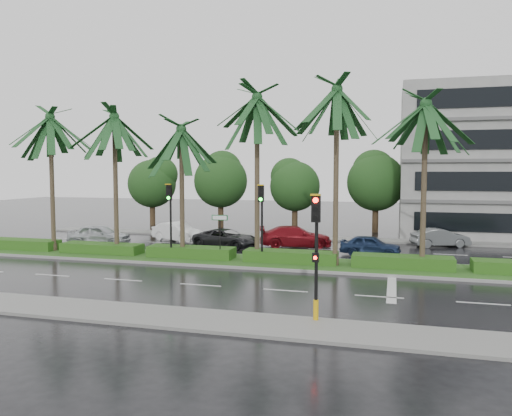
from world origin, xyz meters
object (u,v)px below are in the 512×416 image
(car_white, at_px, (178,232))
(car_red, at_px, (295,237))
(signal_median_left, at_px, (170,210))
(car_darkgrey, at_px, (226,238))
(signal_near, at_px, (316,252))
(car_grey, at_px, (440,238))
(car_silver, at_px, (99,235))
(street_sign, at_px, (220,226))
(car_blue, at_px, (370,245))

(car_white, xyz_separation_m, car_red, (9.00, -0.35, 0.01))
(signal_median_left, bearing_deg, car_white, 111.49)
(car_darkgrey, bearing_deg, signal_median_left, 176.97)
(signal_near, distance_m, car_red, 17.51)
(car_red, height_order, car_grey, car_red)
(car_silver, bearing_deg, car_grey, -84.58)
(street_sign, height_order, car_white, street_sign)
(signal_median_left, distance_m, street_sign, 3.13)
(car_white, relative_size, car_blue, 1.17)
(car_red, relative_size, car_blue, 1.34)
(street_sign, xyz_separation_m, car_blue, (8.15, 4.90, -1.49))
(car_blue, bearing_deg, car_darkgrey, 89.99)
(signal_median_left, distance_m, car_red, 9.69)
(street_sign, xyz_separation_m, car_red, (3.00, 7.08, -1.40))
(car_red, bearing_deg, car_silver, 86.90)
(car_silver, distance_m, car_darkgrey, 9.10)
(car_silver, relative_size, car_grey, 1.12)
(street_sign, relative_size, car_darkgrey, 0.57)
(car_silver, bearing_deg, signal_near, -137.06)
(street_sign, bearing_deg, car_grey, 37.84)
(car_red, relative_size, car_grey, 1.28)
(signal_median_left, distance_m, car_grey, 18.72)
(signal_near, xyz_separation_m, signal_median_left, (-10.00, 9.69, 0.49))
(car_darkgrey, bearing_deg, car_blue, -81.72)
(car_white, distance_m, car_grey, 18.80)
(car_red, bearing_deg, car_darkgrey, 94.00)
(signal_near, distance_m, car_silver, 22.48)
(signal_near, relative_size, car_red, 0.88)
(signal_near, height_order, car_silver, signal_near)
(car_white, height_order, car_blue, car_white)
(street_sign, relative_size, car_blue, 0.70)
(car_darkgrey, distance_m, car_grey, 14.80)
(car_silver, relative_size, car_red, 0.87)
(car_blue, bearing_deg, car_grey, -38.97)
(street_sign, relative_size, car_white, 0.60)
(signal_near, relative_size, car_silver, 1.01)
(signal_near, distance_m, street_sign, 12.11)
(signal_near, bearing_deg, car_silver, 141.35)
(car_white, bearing_deg, car_red, -68.62)
(car_silver, height_order, car_grey, car_silver)
(street_sign, bearing_deg, car_blue, 31.05)
(signal_near, relative_size, car_white, 1.01)
(signal_median_left, distance_m, car_white, 8.50)
(street_sign, distance_m, car_silver, 11.37)
(car_darkgrey, xyz_separation_m, car_blue, (9.65, -0.59, -0.01))
(street_sign, distance_m, car_darkgrey, 5.89)
(signal_near, relative_size, car_grey, 1.13)
(signal_median_left, relative_size, car_red, 0.88)
(street_sign, xyz_separation_m, car_silver, (-10.50, 4.12, -1.39))
(street_sign, bearing_deg, car_white, 128.89)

